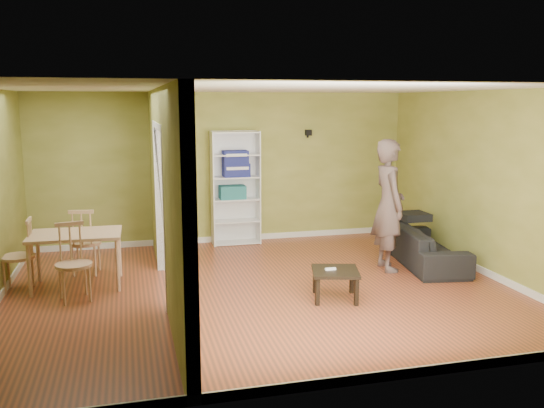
{
  "coord_description": "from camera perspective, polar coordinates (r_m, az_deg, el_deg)",
  "views": [
    {
      "loc": [
        -1.65,
        -7.08,
        2.43
      ],
      "look_at": [
        0.2,
        0.2,
        1.1
      ],
      "focal_mm": 38.0,
      "sensor_mm": 36.0,
      "label": 1
    }
  ],
  "objects": [
    {
      "name": "wall_speaker",
      "position": [
        10.28,
        3.63,
        7.07
      ],
      "size": [
        0.1,
        0.1,
        0.1
      ],
      "primitive_type": "cube",
      "color": "black",
      "rests_on": "room_shell"
    },
    {
      "name": "dining_table",
      "position": [
        8.04,
        -18.88,
        -3.28
      ],
      "size": [
        1.17,
        0.78,
        0.73
      ],
      "rotation": [
        0.0,
        0.0,
        -0.02
      ],
      "color": "#C9A68E",
      "rests_on": "ground"
    },
    {
      "name": "game_controller",
      "position": [
        7.22,
        5.81,
        -6.42
      ],
      "size": [
        0.14,
        0.04,
        0.03
      ],
      "primitive_type": "cube",
      "color": "white",
      "rests_on": "coffee_table"
    },
    {
      "name": "room_shell",
      "position": [
        7.36,
        -1.13,
        1.2
      ],
      "size": [
        6.5,
        6.5,
        6.5
      ],
      "color": "#AC4C2A",
      "rests_on": "ground"
    },
    {
      "name": "sofa",
      "position": [
        9.04,
        14.96,
        -3.5
      ],
      "size": [
        2.03,
        1.11,
        0.73
      ],
      "primitive_type": "imported",
      "rotation": [
        0.0,
        0.0,
        1.42
      ],
      "color": "black",
      "rests_on": "ground"
    },
    {
      "name": "bookshelf",
      "position": [
        9.96,
        -3.69,
        1.62
      ],
      "size": [
        0.82,
        0.36,
        1.95
      ],
      "color": "white",
      "rests_on": "ground"
    },
    {
      "name": "paper_box_navy_b",
      "position": [
        9.87,
        -3.58,
        3.4
      ],
      "size": [
        0.45,
        0.29,
        0.23
      ],
      "primitive_type": "cube",
      "color": "#122049",
      "rests_on": "bookshelf"
    },
    {
      "name": "chair_left",
      "position": [
        8.2,
        -23.92,
        -4.62
      ],
      "size": [
        0.44,
        0.44,
        0.95
      ],
      "primitive_type": null,
      "rotation": [
        0.0,
        0.0,
        -1.57
      ],
      "color": "#CDB784",
      "rests_on": "ground"
    },
    {
      "name": "partition",
      "position": [
        7.18,
        -10.49,
        0.82
      ],
      "size": [
        0.22,
        5.5,
        2.6
      ],
      "primitive_type": null,
      "color": "olive",
      "rests_on": "ground"
    },
    {
      "name": "paper_box_navy_c",
      "position": [
        9.84,
        -3.66,
        4.61
      ],
      "size": [
        0.42,
        0.28,
        0.22
      ],
      "primitive_type": "cube",
      "color": "navy",
      "rests_on": "bookshelf"
    },
    {
      "name": "coffee_table",
      "position": [
        7.25,
        6.3,
        -6.93
      ],
      "size": [
        0.57,
        0.57,
        0.38
      ],
      "rotation": [
        0.0,
        0.0,
        -0.26
      ],
      "color": "black",
      "rests_on": "ground"
    },
    {
      "name": "paper_box_teal",
      "position": [
        9.91,
        -3.95,
        1.18
      ],
      "size": [
        0.44,
        0.29,
        0.23
      ],
      "primitive_type": "cube",
      "color": "#1F6F63",
      "rests_on": "bookshelf"
    },
    {
      "name": "chair_far",
      "position": [
        8.63,
        -18.01,
        -3.49
      ],
      "size": [
        0.5,
        0.5,
        0.97
      ],
      "primitive_type": null,
      "rotation": [
        0.0,
        0.0,
        2.99
      ],
      "color": "tan",
      "rests_on": "ground"
    },
    {
      "name": "chair_near",
      "position": [
        7.52,
        -19.06,
        -5.51
      ],
      "size": [
        0.53,
        0.53,
        0.97
      ],
      "primitive_type": null,
      "rotation": [
        0.0,
        0.0,
        0.23
      ],
      "color": "tan",
      "rests_on": "ground"
    },
    {
      "name": "person",
      "position": [
        8.49,
        11.52,
        0.99
      ],
      "size": [
        0.86,
        0.69,
        2.25
      ],
      "primitive_type": "imported",
      "rotation": [
        0.0,
        0.0,
        1.5
      ],
      "color": "slate",
      "rests_on": "ground"
    }
  ]
}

